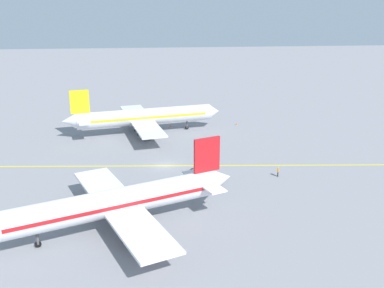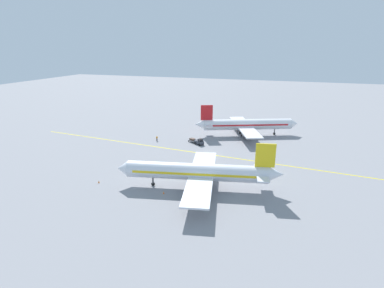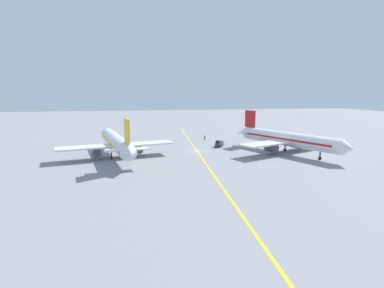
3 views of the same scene
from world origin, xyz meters
name	(u,v)px [view 1 (image 1 of 3)]	position (x,y,z in m)	size (l,w,h in m)	color
ground_plane	(165,166)	(0.00, 0.00, 0.00)	(400.00, 400.00, 0.00)	gray
apron_yellow_centreline	(165,166)	(0.00, 0.00, 0.00)	(0.40, 120.00, 0.01)	yellow
airplane_at_gate	(116,203)	(-22.55, 7.20, 3.71)	(27.90, 34.03, 10.60)	white
airplane_adjacent_stand	(144,117)	(21.07, 3.80, 3.71)	(28.47, 35.32, 10.60)	silver
baggage_tug_dark	(196,176)	(-7.60, -4.86, 0.90)	(2.87, 3.34, 2.11)	#333842
baggage_cart_trailing	(214,180)	(-9.30, -7.68, 0.76)	(2.54, 2.95, 1.24)	gray
ground_crew_worker	(278,171)	(-6.96, -18.98, 0.91)	(0.52, 0.37, 1.68)	#23232D
traffic_cone_near_nose	(170,125)	(25.85, -2.31, 0.28)	(0.32, 0.32, 0.55)	orange
traffic_cone_mid_apron	(237,124)	(25.68, -18.18, 0.28)	(0.32, 0.32, 0.55)	orange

